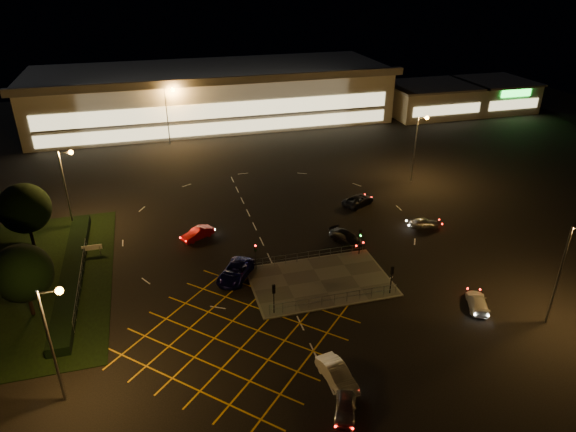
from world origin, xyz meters
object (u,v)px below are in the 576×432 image
object	(u,v)px
signal_nw	(255,251)
car_approach_white	(477,302)
car_near_silver	(345,405)
car_far_dkgrey	(347,238)
signal_sw	(274,293)
car_right_silver	(424,223)
car_queue_white	(337,374)
car_left_blue	(235,272)
car_circ_red	(198,234)
car_east_grey	(358,200)
signal_se	(392,274)
signal_ne	(360,236)

from	to	relation	value
signal_nw	car_approach_white	size ratio (longest dim) A/B	0.75
car_near_silver	car_far_dkgrey	size ratio (longest dim) A/B	0.83
signal_sw	car_right_silver	size ratio (longest dim) A/B	0.86
car_queue_white	car_left_blue	bearing A→B (deg)	96.71
car_far_dkgrey	car_circ_red	world-z (taller)	car_far_dkgrey
signal_nw	car_queue_white	world-z (taller)	signal_nw
car_right_silver	car_circ_red	distance (m)	28.09
car_circ_red	car_queue_white	bearing A→B (deg)	-12.82
signal_sw	car_east_grey	distance (m)	26.69
car_east_grey	car_far_dkgrey	bearing A→B (deg)	124.05
car_circ_red	car_east_grey	world-z (taller)	car_circ_red
signal_se	car_near_silver	xyz separation A→B (m)	(-9.80, -12.85, -1.71)
signal_ne	car_approach_white	distance (m)	14.29
car_queue_white	car_right_silver	distance (m)	29.52
car_far_dkgrey	car_queue_white	bearing A→B (deg)	-138.15
car_far_dkgrey	car_approach_white	xyz separation A→B (m)	(7.48, -15.27, -0.07)
signal_ne	car_right_silver	distance (m)	11.36
signal_se	car_far_dkgrey	bearing A→B (deg)	-88.16
car_near_silver	car_east_grey	xyz separation A→B (m)	(14.85, 33.31, 0.01)
signal_ne	signal_nw	bearing A→B (deg)	180.00
car_queue_white	car_far_dkgrey	world-z (taller)	car_queue_white
signal_sw	car_near_silver	size ratio (longest dim) A/B	0.81
car_far_dkgrey	signal_se	bearing A→B (deg)	-112.96
car_queue_white	car_near_silver	bearing A→B (deg)	-108.53
car_near_silver	car_right_silver	world-z (taller)	car_near_silver
signal_ne	car_approach_white	bearing A→B (deg)	-59.83
signal_sw	car_approach_white	xyz separation A→B (m)	(19.13, -4.28, -1.76)
signal_se	signal_ne	world-z (taller)	same
car_near_silver	car_queue_white	distance (m)	3.05
signal_sw	car_far_dkgrey	world-z (taller)	signal_sw
car_near_silver	car_approach_white	bearing A→B (deg)	50.91
car_circ_red	car_left_blue	bearing A→B (deg)	-13.06
signal_sw	signal_se	distance (m)	12.00
signal_sw	car_left_blue	world-z (taller)	signal_sw
car_queue_white	car_right_silver	world-z (taller)	car_queue_white
signal_nw	car_approach_white	distance (m)	22.79
signal_nw	car_east_grey	world-z (taller)	signal_nw
car_left_blue	car_right_silver	size ratio (longest dim) A/B	1.53
signal_sw	signal_nw	world-z (taller)	same
car_near_silver	signal_sw	bearing A→B (deg)	123.78
signal_sw	signal_nw	size ratio (longest dim) A/B	1.00
signal_sw	signal_nw	xyz separation A→B (m)	(0.00, 7.99, 0.00)
signal_sw	signal_nw	distance (m)	7.99
signal_se	car_near_silver	bearing A→B (deg)	52.68
signal_nw	signal_sw	bearing A→B (deg)	-90.00
signal_sw	car_near_silver	xyz separation A→B (m)	(2.20, -12.85, -1.71)
car_right_silver	car_approach_white	distance (m)	16.68
signal_nw	car_circ_red	xyz separation A→B (m)	(-5.25, 8.76, -1.69)
car_far_dkgrey	car_circ_red	size ratio (longest dim) A/B	1.15
car_queue_white	car_far_dkgrey	distance (m)	22.68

